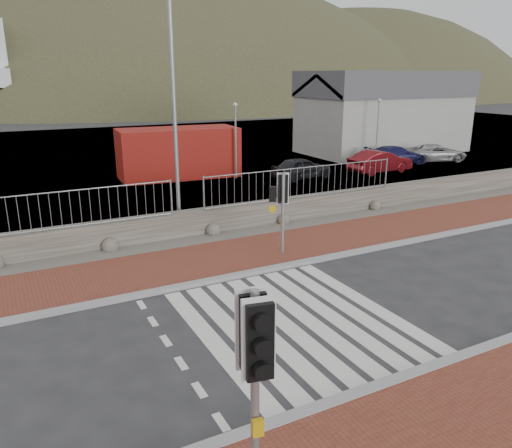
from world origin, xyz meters
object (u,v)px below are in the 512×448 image
traffic_signal_far (282,196)px  car_c (396,155)px  streetlight (178,98)px  car_b (380,162)px  traffic_signal_near (255,352)px  car_a (302,168)px  shipping_container (178,153)px  car_d (436,153)px

traffic_signal_far → car_c: bearing=-119.2°
traffic_signal_far → streetlight: (-1.88, 4.06, 2.85)m
traffic_signal_far → car_c: traffic_signal_far is taller
streetlight → car_b: (14.07, 5.31, -4.13)m
car_b → car_c: car_b is taller
traffic_signal_near → car_a: traffic_signal_near is taller
streetlight → shipping_container: (3.19, 9.60, -3.42)m
car_b → car_c: bearing=-59.9°
traffic_signal_far → traffic_signal_near: bearing=81.8°
car_d → car_b: bearing=118.9°
traffic_signal_far → car_a: size_ratio=0.76×
streetlight → car_c: streetlight is taller
traffic_signal_near → streetlight: size_ratio=0.36×
traffic_signal_far → car_b: traffic_signal_far is taller
traffic_signal_far → car_d: size_ratio=0.66×
traffic_signal_near → car_d: 30.07m
traffic_signal_far → shipping_container: (1.31, 13.66, -0.57)m
shipping_container → car_d: (16.92, -2.87, -0.80)m
traffic_signal_far → car_b: size_ratio=0.68×
shipping_container → car_d: 17.18m
shipping_container → car_d: size_ratio=1.62×
streetlight → car_a: streetlight is taller
streetlight → shipping_container: streetlight is taller
car_d → streetlight: bearing=124.1°
car_a → car_c: car_a is taller
traffic_signal_far → car_c: size_ratio=0.67×
car_a → car_b: bearing=-101.8°
traffic_signal_far → streetlight: bearing=-40.8°
traffic_signal_near → shipping_container: 22.69m
shipping_container → traffic_signal_far: bearing=-91.2°
shipping_container → car_a: 6.94m
shipping_container → car_b: bearing=-17.3°
car_a → shipping_container: bearing=52.7°
car_c → car_a: bearing=107.9°
traffic_signal_near → car_d: (23.37, 18.86, -1.63)m
car_b → shipping_container: bearing=66.7°
traffic_signal_far → car_d: traffic_signal_far is taller
car_a → car_c: 8.08m
car_c → car_d: (3.10, -0.39, -0.02)m
car_b → car_d: bearing=-78.4°
car_d → traffic_signal_near: bearing=144.5°
traffic_signal_near → car_b: size_ratio=0.77×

